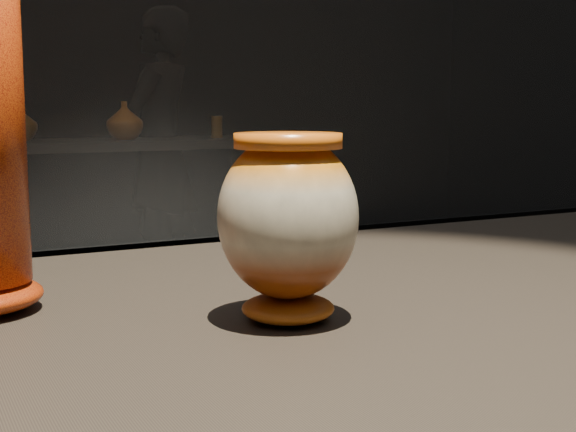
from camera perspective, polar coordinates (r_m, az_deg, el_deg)
name	(u,v)px	position (r m, az deg, el deg)	size (l,w,h in m)	color
main_vase	(288,219)	(0.76, 0.00, -0.24)	(0.16, 0.16, 0.18)	maroon
back_shelf	(116,187)	(4.61, -12.14, 2.05)	(2.00, 0.60, 0.90)	black
back_vase_left	(19,123)	(4.52, -18.59, 6.31)	(0.19, 0.19, 0.20)	#965915
back_vase_mid	(125,121)	(4.57, -11.54, 6.67)	(0.20, 0.20, 0.21)	maroon
back_vase_right	(217,127)	(4.74, -5.08, 6.33)	(0.07, 0.07, 0.13)	#965915
visitor	(159,147)	(4.93, -9.13, 4.85)	(0.61, 0.40, 1.67)	black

